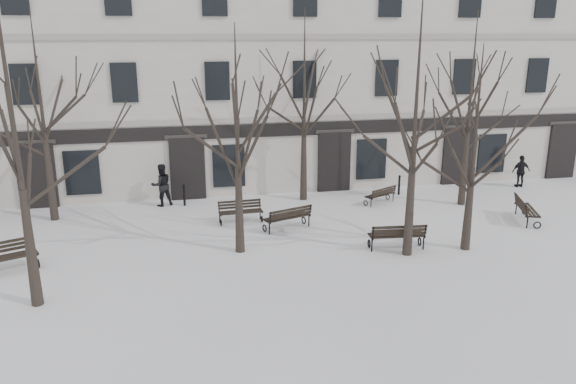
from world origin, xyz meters
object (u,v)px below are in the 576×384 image
object	(u,v)px
tree_2	(417,90)
bench_4	(381,194)
tree_1	(237,114)
bench_0	(4,256)
tree_3	(476,125)
bench_1	(288,217)
bench_3	(240,211)
bench_2	(397,235)
bench_5	(525,209)
tree_0	(14,129)

from	to	relation	value
tree_2	bench_4	xyz separation A→B (m)	(1.25, 5.88, -5.27)
tree_1	tree_2	distance (m)	5.94
bench_0	bench_4	world-z (taller)	bench_0
tree_3	bench_1	size ratio (longest dim) A/B	3.55
tree_1	bench_3	bearing A→B (deg)	82.58
bench_2	tree_3	bearing A→B (deg)	175.17
tree_1	bench_3	size ratio (longest dim) A/B	4.33
tree_1	tree_2	world-z (taller)	tree_2
tree_2	bench_5	xyz separation A→B (m)	(6.18, 2.37, -5.17)
tree_1	bench_1	bearing A→B (deg)	41.49
tree_3	bench_1	xyz separation A→B (m)	(-5.82, 3.29, -3.94)
bench_1	bench_2	distance (m)	4.42
bench_0	bench_5	xyz separation A→B (m)	(19.55, 1.12, -0.02)
tree_0	bench_0	world-z (taller)	tree_0
bench_1	bench_4	xyz separation A→B (m)	(4.82, 2.54, -0.09)
tree_3	bench_0	world-z (taller)	tree_3
tree_1	bench_3	xyz separation A→B (m)	(0.41, 3.16, -4.40)
tree_1	bench_0	xyz separation A→B (m)	(-7.68, -0.21, -4.34)
tree_3	bench_5	bearing A→B (deg)	30.54
bench_1	bench_5	distance (m)	9.80
tree_0	tree_3	xyz separation A→B (m)	(14.12, 1.42, -0.61)
bench_1	bench_5	xyz separation A→B (m)	(9.75, -0.97, 0.00)
tree_0	bench_5	world-z (taller)	tree_0
bench_1	tree_2	bearing A→B (deg)	117.20
tree_3	bench_2	world-z (taller)	tree_3
tree_0	tree_2	xyz separation A→B (m)	(11.87, 1.36, 0.63)
tree_2	bench_5	distance (m)	8.40
tree_0	bench_3	world-z (taller)	tree_0
bench_4	tree_3	bearing A→B (deg)	71.69
tree_1	tree_3	distance (m)	8.08
bench_0	bench_2	size ratio (longest dim) A/B	1.01
bench_0	bench_5	world-z (taller)	bench_0
bench_4	bench_1	bearing A→B (deg)	-0.30
tree_2	bench_2	world-z (taller)	tree_2
tree_2	bench_0	size ratio (longest dim) A/B	4.40
bench_1	bench_0	bearing A→B (deg)	-7.63
tree_2	tree_3	distance (m)	2.57
bench_3	bench_5	distance (m)	11.69
tree_1	bench_4	world-z (taller)	tree_1
tree_2	bench_2	xyz separation A→B (m)	(-0.18, 0.51, -5.16)
tree_1	bench_5	distance (m)	12.68
tree_1	bench_0	size ratio (longest dim) A/B	3.77
tree_0	tree_1	xyz separation A→B (m)	(6.18, 2.83, -0.19)
tree_2	bench_1	size ratio (longest dim) A/B	4.52
bench_4	bench_3	bearing A→B (deg)	-17.17
bench_2	tree_0	bearing A→B (deg)	14.79
tree_2	bench_1	bearing A→B (deg)	136.86
tree_1	bench_1	size ratio (longest dim) A/B	3.88
bench_0	bench_3	distance (m)	8.76
bench_3	bench_4	world-z (taller)	bench_3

